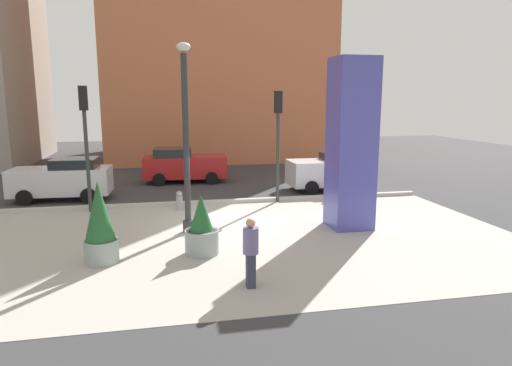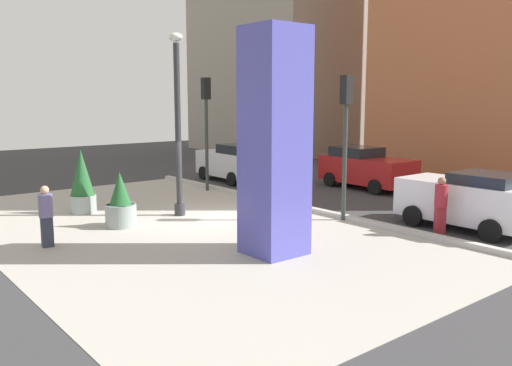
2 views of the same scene
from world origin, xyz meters
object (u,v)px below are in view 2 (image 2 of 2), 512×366
object	(u,v)px
art_pillar_blue	(274,143)
car_intersection	(366,168)
potted_plant_by_pillar	(82,183)
potted_plant_near_left	(121,204)
lamp_post	(178,129)
fire_hydrant	(250,194)
pedestrian_by_curb	(46,213)
pedestrian_crossing	(441,203)
car_passing_lane	(469,200)
traffic_light_far_side	(346,124)
traffic_light_corner	(206,115)
car_curb_east	(233,162)

from	to	relation	value
art_pillar_blue	car_intersection	xyz separation A→B (m)	(-5.09, 9.76, -1.91)
art_pillar_blue	car_intersection	size ratio (longest dim) A/B	1.30
potted_plant_by_pillar	potted_plant_near_left	world-z (taller)	potted_plant_by_pillar
potted_plant_near_left	car_intersection	bearing A→B (deg)	89.81
lamp_post	potted_plant_near_left	size ratio (longest dim) A/B	3.51
fire_hydrant	pedestrian_by_curb	size ratio (longest dim) A/B	0.45
pedestrian_crossing	car_passing_lane	bearing A→B (deg)	85.20
lamp_post	art_pillar_blue	distance (m)	5.40
lamp_post	traffic_light_far_side	bearing A→B (deg)	43.49
pedestrian_crossing	art_pillar_blue	bearing A→B (deg)	-108.42
traffic_light_far_side	fire_hydrant	bearing A→B (deg)	-171.51
pedestrian_by_curb	car_intersection	bearing A→B (deg)	93.56
car_intersection	fire_hydrant	bearing A→B (deg)	-94.26
fire_hydrant	pedestrian_by_curb	xyz separation A→B (m)	(1.33, -7.88, 0.55)
car_passing_lane	car_intersection	distance (m)	7.69
lamp_post	potted_plant_by_pillar	distance (m)	3.88
potted_plant_by_pillar	potted_plant_near_left	size ratio (longest dim) A/B	1.29
potted_plant_by_pillar	fire_hydrant	bearing A→B (deg)	67.85
art_pillar_blue	car_intersection	bearing A→B (deg)	117.52
potted_plant_by_pillar	traffic_light_corner	bearing A→B (deg)	100.95
art_pillar_blue	pedestrian_by_curb	size ratio (longest dim) A/B	3.41
lamp_post	traffic_light_far_side	size ratio (longest dim) A/B	1.30
pedestrian_by_curb	lamp_post	bearing A→B (deg)	103.79
lamp_post	potted_plant_by_pillar	xyz separation A→B (m)	(-2.42, -2.39, -1.88)
car_passing_lane	pedestrian_by_curb	world-z (taller)	car_passing_lane
traffic_light_far_side	pedestrian_by_curb	xyz separation A→B (m)	(-2.79, -8.50, -2.21)
car_intersection	traffic_light_far_side	bearing A→B (deg)	-56.53
potted_plant_by_pillar	pedestrian_crossing	xyz separation A→B (m)	(9.43, 6.82, -0.09)
car_passing_lane	car_intersection	xyz separation A→B (m)	(-6.83, 3.53, -0.00)
car_curb_east	pedestrian_crossing	size ratio (longest dim) A/B	2.44
pedestrian_crossing	potted_plant_by_pillar	bearing A→B (deg)	-144.11
traffic_light_far_side	traffic_light_corner	size ratio (longest dim) A/B	0.97
car_intersection	traffic_light_corner	bearing A→B (deg)	-123.61
lamp_post	car_intersection	world-z (taller)	lamp_post
pedestrian_by_curb	car_passing_lane	bearing A→B (deg)	60.46
car_intersection	art_pillar_blue	bearing A→B (deg)	-62.48
art_pillar_blue	pedestrian_by_curb	world-z (taller)	art_pillar_blue
lamp_post	pedestrian_by_curb	bearing A→B (deg)	-76.21
traffic_light_corner	car_passing_lane	distance (m)	11.16
traffic_light_far_side	pedestrian_by_curb	bearing A→B (deg)	-108.18
art_pillar_blue	traffic_light_corner	world-z (taller)	art_pillar_blue
lamp_post	fire_hydrant	size ratio (longest dim) A/B	7.99
art_pillar_blue	potted_plant_near_left	bearing A→B (deg)	-160.95
traffic_light_far_side	traffic_light_corner	xyz separation A→B (m)	(-7.51, -0.25, 0.10)
car_curb_east	car_intersection	world-z (taller)	car_curb_east
potted_plant_by_pillar	pedestrian_crossing	size ratio (longest dim) A/B	1.30
fire_hydrant	car_passing_lane	world-z (taller)	car_passing_lane
art_pillar_blue	traffic_light_corner	distance (m)	9.79
potted_plant_by_pillar	pedestrian_by_curb	bearing A→B (deg)	-33.34
potted_plant_near_left	pedestrian_by_curb	size ratio (longest dim) A/B	1.04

